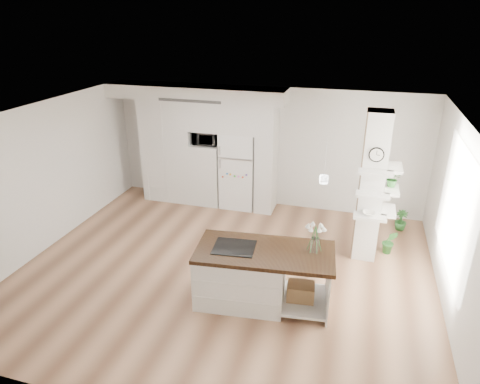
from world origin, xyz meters
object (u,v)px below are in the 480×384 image
object	(u,v)px
kitchen_island	(249,274)
bookshelf	(162,188)
floor_plant_a	(390,242)
refrigerator	(239,170)

from	to	relation	value
kitchen_island	bookshelf	bearing A→B (deg)	127.46
kitchen_island	floor_plant_a	size ratio (longest dim) A/B	4.46
kitchen_island	refrigerator	bearing A→B (deg)	102.77
kitchen_island	floor_plant_a	world-z (taller)	kitchen_island
floor_plant_a	refrigerator	bearing A→B (deg)	158.73
bookshelf	floor_plant_a	size ratio (longest dim) A/B	1.35
kitchen_island	bookshelf	size ratio (longest dim) A/B	3.31
kitchen_island	bookshelf	world-z (taller)	kitchen_island
kitchen_island	floor_plant_a	bearing A→B (deg)	38.25
refrigerator	kitchen_island	world-z (taller)	refrigerator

